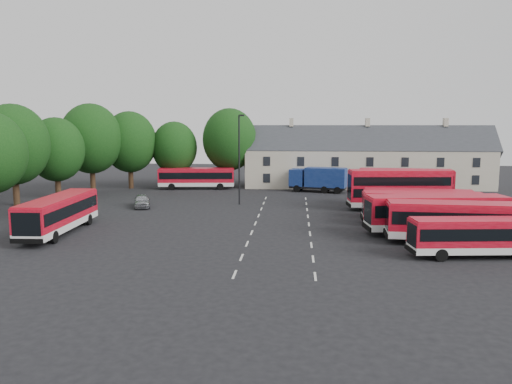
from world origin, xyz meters
TOP-DOWN VIEW (x-y plane):
  - ground at (0.00, 0.00)m, footprint 140.00×140.00m
  - lane_markings at (2.50, 2.00)m, footprint 5.15×33.80m
  - treeline at (-20.74, 19.36)m, footprint 29.92×32.59m
  - terrace_houses at (14.00, 30.00)m, footprint 35.70×7.13m
  - bus_row_a at (16.67, -8.63)m, footprint 9.94×3.26m
  - bus_row_b at (16.72, -4.78)m, footprint 11.73×3.40m
  - bus_row_c at (15.58, -1.45)m, footprint 11.95×4.10m
  - bus_row_d at (15.40, 2.35)m, footprint 10.93×2.96m
  - bus_row_e at (15.66, 5.39)m, footprint 10.58×3.63m
  - bus_dd_south at (14.82, 10.44)m, footprint 10.84×3.33m
  - bus_dd_north at (16.14, 13.44)m, footprint 10.41×3.18m
  - bus_west at (-16.33, -3.56)m, footprint 2.97×11.26m
  - bus_north at (-10.39, 25.96)m, footprint 10.85×3.49m
  - box_truck at (6.86, 24.22)m, footprint 7.98×4.25m
  - silver_car at (-13.41, 10.05)m, footprint 2.95×4.58m
  - lamppost at (-2.73, 12.83)m, footprint 0.71×0.31m

SIDE VIEW (x-z plane):
  - ground at x=0.00m, z-range 0.00..0.00m
  - lane_markings at x=2.50m, z-range 0.00..0.01m
  - silver_car at x=-13.41m, z-range 0.00..1.45m
  - bus_row_a at x=16.67m, z-range 0.28..3.04m
  - bus_row_e at x=15.66m, z-range 0.30..3.23m
  - bus_north at x=-10.39m, z-range 0.30..3.32m
  - bus_row_d at x=15.40m, z-range 0.31..3.37m
  - box_truck at x=6.86m, z-range 0.21..3.54m
  - bus_west at x=-16.33m, z-range 0.32..3.48m
  - bus_row_b at x=16.72m, z-range 0.33..3.61m
  - bus_row_c at x=15.58m, z-range 0.33..3.65m
  - bus_dd_north at x=16.14m, z-range 0.29..4.50m
  - bus_dd_south at x=14.82m, z-range 0.30..4.68m
  - terrace_houses at x=14.00m, z-range -1.17..8.89m
  - lamppost at x=-2.73m, z-range 0.35..10.65m
  - treeline at x=-20.74m, z-range 0.68..12.69m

